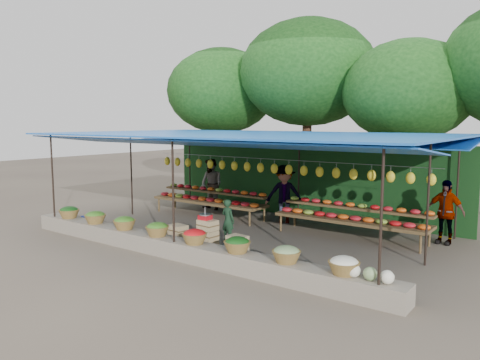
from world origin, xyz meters
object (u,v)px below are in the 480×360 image
Objects in this scene: vendor_seated at (228,220)px; blue_crate_front at (91,221)px; blue_crate_back at (88,223)px; weighing_scale at (205,216)px; crate_counter at (207,238)px.

vendor_seated is 4.57m from blue_crate_front.
vendor_seated reaches higher than blue_crate_front.
blue_crate_front is 1.19× the size of blue_crate_back.
vendor_seated is (-0.10, 1.04, -0.29)m from weighing_scale.
blue_crate_front is (-4.59, -0.01, -0.16)m from crate_counter.
blue_crate_front is (-4.43, -1.05, -0.40)m from vendor_seated.
crate_counter is 7.60× the size of weighing_scale.
blue_crate_front is 0.15m from blue_crate_back.
weighing_scale is at bearing 180.00° from crate_counter.
weighing_scale is at bearing 1.59° from blue_crate_front.
vendor_seated reaches higher than weighing_scale.
blue_crate_back is (-4.51, -0.15, -0.71)m from weighing_scale.
crate_counter is 5.48× the size of blue_crate_back.
weighing_scale reaches higher than crate_counter.
blue_crate_back is (-4.41, -1.19, -0.43)m from vendor_seated.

